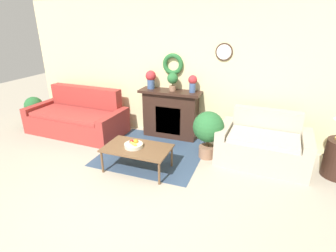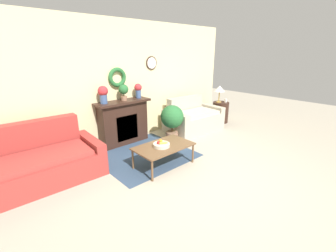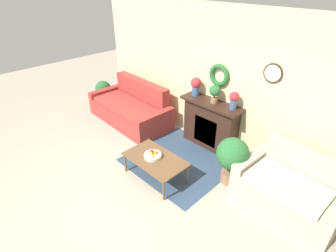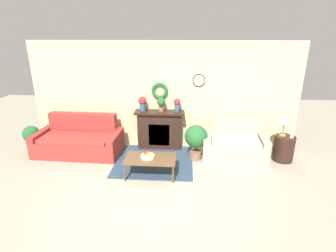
% 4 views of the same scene
% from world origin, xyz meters
% --- Properties ---
extents(ground_plane, '(16.00, 16.00, 0.00)m').
position_xyz_m(ground_plane, '(0.00, 0.00, 0.00)').
color(ground_plane, '#ADA38E').
extents(floor_rug, '(1.80, 1.74, 0.01)m').
position_xyz_m(floor_rug, '(-0.13, 1.60, 0.00)').
color(floor_rug, '#334760').
rests_on(floor_rug, ground_plane).
extents(wall_back, '(6.80, 0.15, 2.70)m').
position_xyz_m(wall_back, '(0.00, 2.61, 1.35)').
color(wall_back, beige).
rests_on(wall_back, ground_plane).
extents(fireplace, '(1.25, 0.41, 1.00)m').
position_xyz_m(fireplace, '(-0.08, 2.40, 0.50)').
color(fireplace, '#331E16').
rests_on(fireplace, ground_plane).
extents(couch_left, '(2.11, 1.06, 0.93)m').
position_xyz_m(couch_left, '(-2.06, 1.94, 0.32)').
color(couch_left, '#9E332D').
rests_on(couch_left, ground_plane).
extents(loveseat_right, '(1.53, 0.98, 0.86)m').
position_xyz_m(loveseat_right, '(1.76, 1.94, 0.31)').
color(loveseat_right, '#B2A893').
rests_on(loveseat_right, ground_plane).
extents(coffee_table, '(1.07, 0.64, 0.40)m').
position_xyz_m(coffee_table, '(-0.13, 0.95, 0.37)').
color(coffee_table, brown).
rests_on(coffee_table, ground_plane).
extents(fruit_bowl, '(0.30, 0.30, 0.12)m').
position_xyz_m(fruit_bowl, '(-0.19, 0.95, 0.44)').
color(fruit_bowl, beige).
rests_on(fruit_bowl, coffee_table).
extents(vase_on_mantel_left, '(0.21, 0.21, 0.37)m').
position_xyz_m(vase_on_mantel_left, '(-0.51, 2.41, 1.21)').
color(vase_on_mantel_left, '#3D5684').
rests_on(vase_on_mantel_left, fireplace).
extents(vase_on_mantel_right, '(0.17, 0.17, 0.33)m').
position_xyz_m(vase_on_mantel_right, '(0.36, 2.41, 1.19)').
color(vase_on_mantel_right, '#3D5684').
rests_on(vase_on_mantel_right, fireplace).
extents(potted_plant_on_mantel, '(0.21, 0.21, 0.36)m').
position_xyz_m(potted_plant_on_mantel, '(-0.04, 2.39, 1.21)').
color(potted_plant_on_mantel, '#8E664C').
rests_on(potted_plant_on_mantel, fireplace).
extents(potted_plant_floor_by_couch, '(0.42, 0.42, 0.65)m').
position_xyz_m(potted_plant_floor_by_couch, '(-3.32, 1.99, 0.41)').
color(potted_plant_floor_by_couch, '#8E664C').
rests_on(potted_plant_floor_by_couch, ground_plane).
extents(potted_plant_floor_by_loveseat, '(0.54, 0.54, 0.85)m').
position_xyz_m(potted_plant_floor_by_loveseat, '(0.84, 1.77, 0.54)').
color(potted_plant_floor_by_loveseat, '#8E664C').
rests_on(potted_plant_floor_by_loveseat, ground_plane).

